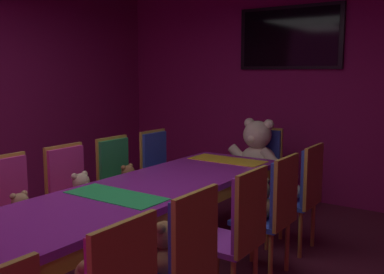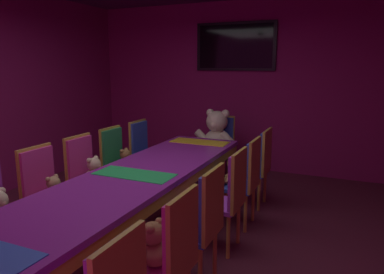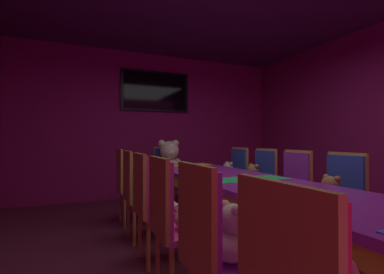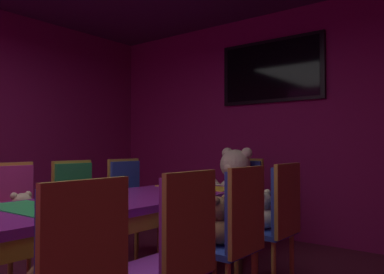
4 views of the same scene
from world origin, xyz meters
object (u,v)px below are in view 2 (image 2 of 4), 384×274
Objects in this scene: chair_right_1 at (172,250)px; teddy_left_2 at (54,191)px; chair_right_2 at (204,216)px; chair_right_4 at (247,174)px; throne_chair at (220,141)px; king_teddy_bear at (216,134)px; teddy_right_1 at (152,246)px; chair_left_5 at (143,148)px; teddy_right_5 at (249,159)px; chair_right_3 at (231,191)px; chair_right_5 at (260,160)px; chair_left_2 at (43,186)px; wall_tv at (235,46)px; chair_left_3 at (84,170)px; chair_left_4 at (116,158)px; teddy_left_3 at (95,172)px; teddy_left_4 at (126,161)px; teddy_right_2 at (187,213)px; teddy_right_4 at (234,172)px; banquet_table at (134,183)px.

teddy_left_2 is at bearing -20.90° from chair_right_1.
chair_right_4 is (0.01, 1.22, 0.00)m from chair_right_2.
king_teddy_bear is (0.00, -0.17, 0.14)m from throne_chair.
teddy_right_1 is (1.42, -0.60, 0.02)m from teddy_left_2.
chair_left_5 reaches higher than teddy_right_1.
king_teddy_bear is (-0.69, 0.72, 0.14)m from teddy_right_5.
chair_right_3 is 1.00× the size of chair_right_5.
teddy_right_1 is 1.22m from chair_right_3.
chair_right_2 is at bearing -47.66° from chair_left_5.
chair_right_2 is at bearing 17.98° from king_teddy_bear.
chair_right_4 is 1.00× the size of chair_right_5.
chair_left_2 is 0.73× the size of wall_tv.
chair_left_2 is at bearing -89.86° from chair_left_3.
wall_tv is (0.85, 2.20, 1.45)m from chair_left_4.
teddy_left_3 is at bearing 0.00° from chair_left_3.
teddy_right_5 reaches higher than teddy_left_4.
chair_right_1 is at bearing -54.98° from chair_left_5.
wall_tv reaches higher than teddy_left_2.
chair_left_5 is 1.00× the size of chair_right_5.
wall_tv reaches higher than chair_left_2.
chair_left_3 is 0.60m from chair_left_4.
chair_right_5 is (1.69, 0.63, 0.00)m from chair_left_4.
teddy_right_2 is (1.53, -1.84, 0.00)m from chair_left_5.
throne_chair is at bearing -90.00° from wall_tv.
chair_right_2 is at bearing -20.13° from chair_left_3.
teddy_left_4 is 0.29× the size of chair_left_5.
chair_left_2 is 1.00× the size of chair_left_5.
wall_tv is (-0.00, 0.85, 1.32)m from king_teddy_bear.
teddy_left_4 is at bearing 22.10° from chair_right_5.
teddy_right_1 reaches higher than teddy_left_3.
teddy_left_4 is at bearing -27.82° from king_teddy_bear.
chair_left_4 is at bearing 89.75° from chair_left_3.
king_teddy_bear is 0.51× the size of wall_tv.
teddy_right_4 is at bearing 37.60° from chair_left_2.
teddy_right_1 is at bearing 77.40° from chair_right_2.
chair_left_2 is at bearing -19.29° from chair_right_1.
chair_left_2 is 0.60m from chair_left_3.
chair_right_3 is at bearing -91.10° from chair_right_2.
teddy_right_2 is at bearing 14.09° from throne_chair.
chair_left_2 is at bearing 47.14° from chair_right_5.
chair_right_1 is 0.15m from teddy_right_1.
teddy_left_3 is 0.33× the size of chair_left_5.
teddy_right_1 is at bearing -80.01° from wall_tv.
chair_right_4 is 1.44× the size of king_teddy_bear.
teddy_left_2 is at bearing -0.00° from chair_left_2.
chair_left_5 reaches higher than banquet_table.
teddy_left_3 is 0.33× the size of chair_right_2.
teddy_left_2 is at bearing -22.83° from teddy_right_1.
teddy_left_3 is at bearing -20.10° from king_teddy_bear.
throne_chair is at bearing 64.88° from teddy_left_4.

